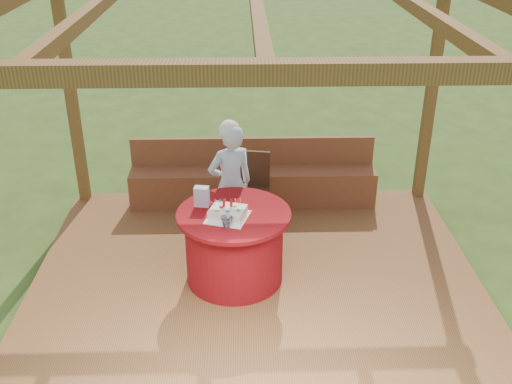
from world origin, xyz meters
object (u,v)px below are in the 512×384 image
bench (253,183)px  birthday_cake (228,213)px  gift_bag (202,196)px  drinking_glass (227,222)px  elderly_woman (231,183)px  table (234,245)px  chair (249,187)px

bench → birthday_cake: size_ratio=6.57×
gift_bag → drinking_glass: gift_bag is taller
birthday_cake → drinking_glass: birthday_cake is taller
bench → elderly_woman: size_ratio=2.11×
table → chair: 1.07m
bench → elderly_woman: 1.05m
birthday_cake → gift_bag: bearing=135.9°
gift_bag → bench: bearing=79.8°
birthday_cake → gift_bag: size_ratio=2.29×
chair → birthday_cake: birthday_cake is taller
birthday_cake → drinking_glass: bearing=-91.6°
bench → chair: 0.64m
chair → drinking_glass: (-0.22, -1.32, 0.30)m
bench → gift_bag: bearing=-109.5°
gift_bag → drinking_glass: size_ratio=1.82×
chair → elderly_woman: size_ratio=0.63×
elderly_woman → gift_bag: (-0.27, -0.57, 0.14)m
chair → birthday_cake: size_ratio=1.96×
chair → bench: bearing=84.4°
elderly_woman → drinking_glass: elderly_woman is taller
birthday_cake → gift_bag: (-0.26, 0.25, 0.05)m
table → birthday_cake: bearing=-120.3°
table → drinking_glass: drinking_glass is taller
bench → birthday_cake: 1.84m
birthday_cake → drinking_glass: 0.17m
elderly_woman → drinking_glass: bearing=-91.1°
bench → table: 1.66m
bench → gift_bag: gift_bag is taller
bench → birthday_cake: bearing=-98.9°
gift_bag → drinking_glass: (0.25, -0.42, -0.05)m
chair → birthday_cake: (-0.22, -1.15, 0.30)m
bench → chair: bearing=-95.6°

